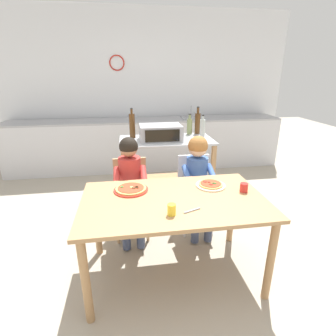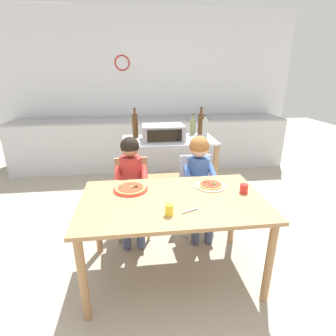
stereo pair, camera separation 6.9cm
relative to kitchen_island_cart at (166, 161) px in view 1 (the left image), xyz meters
The scene contains 19 objects.
ground_plane 0.61m from the kitchen_island_cart, 157.41° to the right, with size 12.49×12.49×0.00m, color #A89E8C.
back_wall_tiled 2.03m from the kitchen_island_cart, 94.22° to the left, with size 5.30×0.14×2.70m.
kitchen_counter 1.48m from the kitchen_island_cart, 95.34° to the left, with size 4.77×0.60×1.08m.
kitchen_island_cart is the anchor object (origin of this frame).
toaster_oven 0.39m from the kitchen_island_cart, 157.10° to the right, with size 0.50×0.35×0.19m.
bottle_clear_vinegar 0.68m from the kitchen_island_cart, 28.18° to the left, with size 0.07×0.07×0.36m.
bottle_slim_sauce 0.58m from the kitchen_island_cart, 34.89° to the left, with size 0.07×0.07×0.27m.
bottle_brown_beer 0.62m from the kitchen_island_cart, 27.32° to the right, with size 0.06×0.06×0.32m.
bottle_dark_olive_oil 0.62m from the kitchen_island_cart, 160.44° to the left, with size 0.07×0.07×0.37m.
dining_table 1.31m from the kitchen_island_cart, 96.04° to the right, with size 1.45×0.88×0.73m.
dining_chair_left 0.77m from the kitchen_island_cart, 128.00° to the right, with size 0.36×0.36×0.81m.
dining_chair_right 0.65m from the kitchen_island_cart, 69.51° to the right, with size 0.36×0.36×0.81m.
child_in_red_shirt 0.86m from the kitchen_island_cart, 123.09° to the right, with size 0.32×0.42×1.06m.
child_in_blue_striped_shirt 0.75m from the kitchen_island_cart, 72.65° to the right, with size 0.32×0.42×1.05m.
pizza_plate_red_rimmed 1.20m from the kitchen_island_cart, 113.11° to the right, with size 0.29×0.29×0.03m.
pizza_plate_cream 1.15m from the kitchen_island_cart, 78.71° to the right, with size 0.26×0.26×0.03m.
drinking_cup_red 1.36m from the kitchen_island_cart, 70.04° to the right, with size 0.07×0.07×0.08m, color red.
drinking_cup_yellow 1.57m from the kitchen_island_cart, 97.28° to the right, with size 0.06×0.06×0.08m, color yellow.
serving_spoon 1.53m from the kitchen_island_cart, 91.62° to the right, with size 0.01×0.01×0.14m, color #B7BABF.
Camera 1 is at (-0.33, -1.83, 1.67)m, focal length 28.04 mm.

